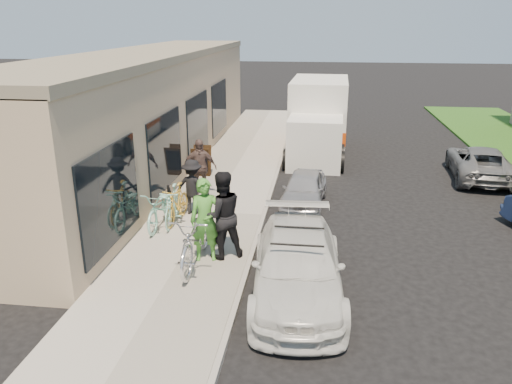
{
  "coord_description": "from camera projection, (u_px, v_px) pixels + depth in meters",
  "views": [
    {
      "loc": [
        1.01,
        -9.8,
        5.24
      ],
      "look_at": [
        -0.56,
        2.29,
        1.05
      ],
      "focal_mm": 35.0,
      "sensor_mm": 36.0,
      "label": 1
    }
  ],
  "objects": [
    {
      "name": "storefront",
      "position": [
        151.0,
        110.0,
        18.46
      ],
      "size": [
        3.6,
        20.0,
        4.22
      ],
      "color": "tan",
      "rests_on": "ground"
    },
    {
      "name": "bystander_b",
      "position": [
        199.0,
        168.0,
        15.06
      ],
      "size": [
        1.1,
        0.62,
        1.77
      ],
      "primitive_type": "imported",
      "rotation": [
        0.0,
        0.0,
        0.19
      ],
      "color": "brown",
      "rests_on": "sidewalk"
    },
    {
      "name": "bystander_a",
      "position": [
        192.0,
        187.0,
        13.68
      ],
      "size": [
        1.09,
        0.75,
        1.55
      ],
      "primitive_type": "imported",
      "rotation": [
        0.0,
        0.0,
        2.96
      ],
      "color": "black",
      "rests_on": "sidewalk"
    },
    {
      "name": "moving_truck",
      "position": [
        318.0,
        121.0,
        20.64
      ],
      "size": [
        2.45,
        6.09,
        2.96
      ],
      "rotation": [
        0.0,
        0.0,
        -0.03
      ],
      "color": "silver",
      "rests_on": "ground"
    },
    {
      "name": "sidewalk",
      "position": [
        209.0,
        214.0,
        14.05
      ],
      "size": [
        3.0,
        34.0,
        0.15
      ],
      "primitive_type": "cube",
      "color": "#A19B91",
      "rests_on": "ground"
    },
    {
      "name": "far_car_gray",
      "position": [
        480.0,
        162.0,
        17.36
      ],
      "size": [
        2.27,
        4.26,
        1.14
      ],
      "primitive_type": "imported",
      "rotation": [
        0.0,
        0.0,
        3.05
      ],
      "color": "slate",
      "rests_on": "ground"
    },
    {
      "name": "man_standing",
      "position": [
        222.0,
        215.0,
        11.07
      ],
      "size": [
        1.22,
        1.14,
        2.02
      ],
      "primitive_type": "imported",
      "rotation": [
        0.0,
        0.0,
        3.63
      ],
      "color": "black",
      "rests_on": "sidewalk"
    },
    {
      "name": "sandwich_board",
      "position": [
        201.0,
        161.0,
        17.15
      ],
      "size": [
        0.66,
        0.66,
        1.02
      ],
      "rotation": [
        0.0,
        0.0,
        0.06
      ],
      "color": "#321F0E",
      "rests_on": "sidewalk"
    },
    {
      "name": "bike_rack",
      "position": [
        170.0,
        200.0,
        13.38
      ],
      "size": [
        0.28,
        0.58,
        0.88
      ],
      "rotation": [
        0.0,
        0.0,
        0.39
      ],
      "color": "black",
      "rests_on": "sidewalk"
    },
    {
      "name": "curb",
      "position": [
        263.0,
        217.0,
        13.86
      ],
      "size": [
        0.12,
        34.0,
        0.13
      ],
      "primitive_type": "cube",
      "color": "gray",
      "rests_on": "ground"
    },
    {
      "name": "cruiser_bike_b",
      "position": [
        161.0,
        208.0,
        12.93
      ],
      "size": [
        0.68,
        1.91,
        1.0
      ],
      "primitive_type": "imported",
      "rotation": [
        0.0,
        0.0,
        -0.01
      ],
      "color": "#9CE9D5",
      "rests_on": "sidewalk"
    },
    {
      "name": "cruiser_bike_c",
      "position": [
        177.0,
        204.0,
        13.2
      ],
      "size": [
        0.59,
        1.7,
        1.01
      ],
      "primitive_type": "imported",
      "rotation": [
        0.0,
        0.0,
        -0.07
      ],
      "color": "gold",
      "rests_on": "sidewalk"
    },
    {
      "name": "sedan_silver",
      "position": [
        304.0,
        189.0,
        14.8
      ],
      "size": [
        1.44,
        3.07,
        1.02
      ],
      "primitive_type": "imported",
      "rotation": [
        0.0,
        0.0,
        -0.08
      ],
      "color": "#A7A8AD",
      "rests_on": "ground"
    },
    {
      "name": "sedan_white",
      "position": [
        298.0,
        265.0,
        9.91
      ],
      "size": [
        2.05,
        4.48,
        1.31
      ],
      "rotation": [
        0.0,
        0.0,
        0.06
      ],
      "color": "silver",
      "rests_on": "ground"
    },
    {
      "name": "tandem_bike",
      "position": [
        196.0,
        238.0,
        10.83
      ],
      "size": [
        0.83,
        2.36,
        1.24
      ],
      "primitive_type": "imported",
      "rotation": [
        0.0,
        0.0,
        -0.0
      ],
      "color": "silver",
      "rests_on": "sidewalk"
    },
    {
      "name": "ground",
      "position": [
        268.0,
        271.0,
        11.01
      ],
      "size": [
        120.0,
        120.0,
        0.0
      ],
      "primitive_type": "plane",
      "color": "black",
      "rests_on": "ground"
    },
    {
      "name": "woman_rider",
      "position": [
        205.0,
        220.0,
        10.96
      ],
      "size": [
        0.77,
        0.59,
        1.88
      ],
      "primitive_type": "imported",
      "rotation": [
        0.0,
        0.0,
        0.23
      ],
      "color": "#469531",
      "rests_on": "sidewalk"
    },
    {
      "name": "cruiser_bike_a",
      "position": [
        173.0,
        205.0,
        13.09
      ],
      "size": [
        0.57,
        1.7,
        1.01
      ],
      "primitive_type": "imported",
      "rotation": [
        0.0,
        0.0,
        0.06
      ],
      "color": "#9CE9D5",
      "rests_on": "sidewalk"
    }
  ]
}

